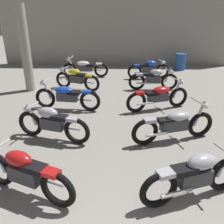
% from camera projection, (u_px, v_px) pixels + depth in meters
% --- Properties ---
extents(back_wall, '(12.93, 0.24, 3.60)m').
position_uv_depth(back_wall, '(116.00, 33.00, 13.25)').
color(back_wall, '#9E998E').
rests_on(back_wall, ground).
extents(support_pillar, '(0.36, 0.36, 3.20)m').
position_uv_depth(support_pillar, '(25.00, 50.00, 8.90)').
color(support_pillar, '#9E998E').
rests_on(support_pillar, ground).
extents(motorcycle_left_row_1, '(1.86, 0.85, 0.88)m').
position_uv_depth(motorcycle_left_row_1, '(25.00, 173.00, 3.99)').
color(motorcycle_left_row_1, black).
rests_on(motorcycle_left_row_1, ground).
extents(motorcycle_left_row_2, '(1.92, 0.71, 0.88)m').
position_uv_depth(motorcycle_left_row_2, '(52.00, 123.00, 5.75)').
color(motorcycle_left_row_2, black).
rests_on(motorcycle_left_row_2, ground).
extents(motorcycle_left_row_3, '(2.16, 0.68, 0.97)m').
position_uv_depth(motorcycle_left_row_3, '(67.00, 96.00, 7.54)').
color(motorcycle_left_row_3, black).
rests_on(motorcycle_left_row_3, ground).
extents(motorcycle_left_row_4, '(1.89, 0.79, 0.88)m').
position_uv_depth(motorcycle_left_row_4, '(77.00, 79.00, 9.44)').
color(motorcycle_left_row_4, black).
rests_on(motorcycle_left_row_4, ground).
extents(motorcycle_left_row_5, '(2.17, 0.68, 0.97)m').
position_uv_depth(motorcycle_left_row_5, '(85.00, 68.00, 11.23)').
color(motorcycle_left_row_5, black).
rests_on(motorcycle_left_row_5, ground).
extents(motorcycle_right_row_1, '(1.89, 0.79, 0.88)m').
position_uv_depth(motorcycle_right_row_1, '(195.00, 176.00, 3.91)').
color(motorcycle_right_row_1, black).
rests_on(motorcycle_right_row_1, ground).
extents(motorcycle_right_row_2, '(2.10, 0.90, 0.97)m').
position_uv_depth(motorcycle_right_row_2, '(175.00, 124.00, 5.70)').
color(motorcycle_right_row_2, black).
rests_on(motorcycle_right_row_2, ground).
extents(motorcycle_right_row_3, '(2.08, 0.95, 0.97)m').
position_uv_depth(motorcycle_right_row_3, '(158.00, 96.00, 7.52)').
color(motorcycle_right_row_3, black).
rests_on(motorcycle_right_row_3, ground).
extents(motorcycle_right_row_4, '(1.97, 0.48, 0.88)m').
position_uv_depth(motorcycle_right_row_4, '(153.00, 79.00, 9.40)').
color(motorcycle_right_row_4, black).
rests_on(motorcycle_right_row_4, ground).
extents(motorcycle_right_row_5, '(1.97, 0.56, 0.88)m').
position_uv_depth(motorcycle_right_row_5, '(149.00, 69.00, 10.98)').
color(motorcycle_right_row_5, black).
rests_on(motorcycle_right_row_5, ground).
extents(oil_drum, '(0.59, 0.59, 0.85)m').
position_uv_depth(oil_drum, '(180.00, 62.00, 12.64)').
color(oil_drum, '#23519E').
rests_on(oil_drum, ground).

